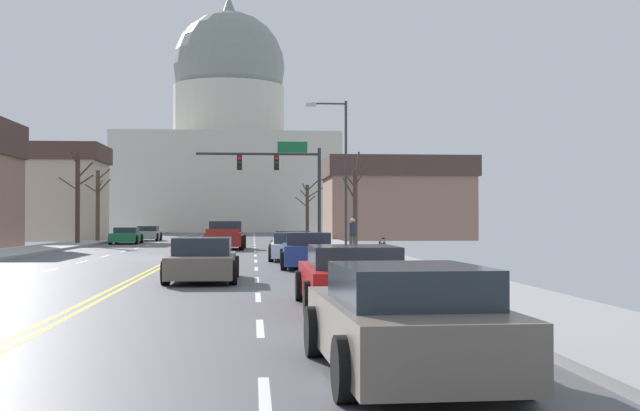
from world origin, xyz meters
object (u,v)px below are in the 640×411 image
Objects in this scene: sedan_near_01 at (292,243)px; sedan_near_03 at (307,251)px; sedan_near_06 at (405,322)px; bicycle_parked at (382,249)px; sedan_near_05 at (352,278)px; signal_gantry at (284,171)px; sedan_near_02 at (294,247)px; sedan_oncoming_01 at (148,234)px; street_lamp_right at (341,162)px; pedestrian_00 at (353,233)px; pickup_truck_near_00 at (225,237)px; sedan_near_04 at (203,261)px; sedan_oncoming_00 at (126,236)px.

sedan_near_03 is (-0.00, -11.36, 0.05)m from sedan_near_01.
sedan_near_06 is 2.42× the size of bicycle_parked.
bicycle_parked is at bearing 79.16° from sedan_near_05.
signal_gantry is 18.01m from sedan_near_02.
sedan_near_06 is at bearing -80.09° from sedan_oncoming_01.
street_lamp_right is 1.70× the size of sedan_near_02.
signal_gantry is 36.39m from sedan_near_05.
pedestrian_00 reaches higher than sedan_near_01.
pickup_truck_near_00 is 1.16× the size of sedan_near_03.
sedan_near_02 is (3.29, -12.85, -0.18)m from pickup_truck_near_00.
street_lamp_right is at bearing 72.78° from sedan_near_04.
sedan_near_02 is at bearing 92.29° from sedan_near_03.
bicycle_parked is (3.41, -18.19, -4.28)m from signal_gantry.
sedan_near_03 reaches higher than sedan_oncoming_00.
sedan_oncoming_01 reaches higher than sedan_near_02.
sedan_oncoming_01 is at bearing 112.87° from bicycle_parked.
sedan_near_01 is (-0.04, -11.64, -4.22)m from signal_gantry.
sedan_oncoming_00 is at bearing 124.91° from pedestrian_00.
signal_gantry is at bearing -29.72° from sedan_oncoming_00.
sedan_oncoming_00 is at bearing 120.24° from bicycle_parked.
sedan_near_06 is 0.99× the size of sedan_oncoming_00.
sedan_near_02 is 0.99× the size of sedan_near_03.
sedan_near_05 is at bearing -65.20° from sedan_near_04.
street_lamp_right is 21.19m from sedan_oncoming_00.
sedan_oncoming_01 is (-10.28, 37.35, -0.04)m from sedan_near_03.
sedan_oncoming_00 is at bearing 113.99° from sedan_near_02.
sedan_near_02 is 25.91m from sedan_oncoming_00.
sedan_near_02 is at bearing -90.84° from signal_gantry.
sedan_near_04 is (-5.94, -19.17, -4.16)m from street_lamp_right.
bicycle_parked is at bearing -62.79° from pickup_truck_near_00.
sedan_near_01 is at bearing 89.57° from sedan_near_06.
sedan_near_05 is at bearing -75.73° from sedan_oncoming_00.
sedan_oncoming_00 is at bearing 101.93° from sedan_near_04.
sedan_near_06 reaches higher than sedan_near_01.
sedan_near_01 is 2.87× the size of pedestrian_00.
sedan_near_01 is 24.52m from sedan_near_05.
sedan_near_04 is at bearing -111.47° from pedestrian_00.
pedestrian_00 is at bearing -30.29° from sedan_near_01.
sedan_near_04 is 35.85m from sedan_oncoming_00.
sedan_near_03 is (0.22, -5.48, 0.05)m from sedan_near_02.
pedestrian_00 is 0.93× the size of bicycle_parked.
sedan_oncoming_01 is 30.59m from pedestrian_00.
sedan_oncoming_01 is (-12.88, 24.10, -4.17)m from street_lamp_right.
sedan_near_04 is 14.56m from sedan_near_06.
sedan_near_05 is 6.99m from sedan_near_06.
pickup_truck_near_00 is at bearing 90.41° from sedan_near_04.
sedan_oncoming_00 is at bearing -93.29° from sedan_oncoming_01.
sedan_near_06 is (-0.24, -20.14, -0.01)m from sedan_near_03.
pedestrian_00 is at bearing 84.17° from sedan_near_06.
sedan_near_06 reaches higher than bicycle_parked.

